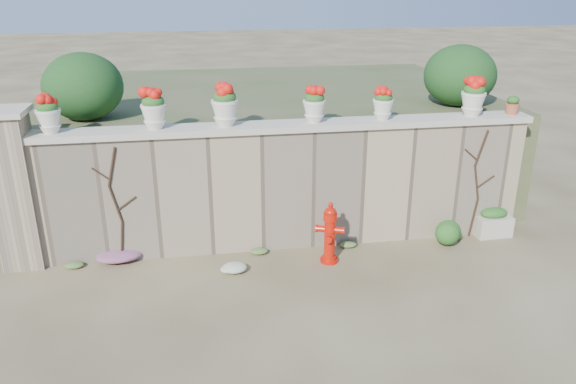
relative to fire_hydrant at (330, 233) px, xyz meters
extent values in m
plane|color=brown|center=(-0.57, -1.06, -0.51)|extent=(80.00, 80.00, 0.00)
cube|color=#9C8768|center=(-0.57, 0.74, 0.49)|extent=(8.00, 0.40, 2.00)
cube|color=beige|center=(-0.57, 0.74, 1.54)|extent=(8.10, 0.52, 0.10)
cube|color=#9C8768|center=(-4.72, 0.74, 0.69)|extent=(0.60, 0.60, 2.40)
cube|color=beige|center=(-4.72, 0.74, 1.93)|extent=(0.72, 0.72, 0.08)
cube|color=#384C23|center=(-0.57, 3.94, 0.49)|extent=(9.00, 6.00, 2.00)
ellipsoid|color=#143814|center=(-3.77, 1.94, 2.04)|extent=(1.30, 1.30, 1.10)
ellipsoid|color=#143814|center=(2.83, 1.94, 2.04)|extent=(1.30, 1.30, 1.10)
cylinder|color=black|center=(-3.23, 0.52, -0.16)|extent=(0.12, 0.04, 0.70)
cylinder|color=black|center=(-3.25, 0.52, 0.49)|extent=(0.17, 0.04, 0.61)
cylinder|color=black|center=(-3.24, 0.52, 1.09)|extent=(0.18, 0.04, 0.61)
cylinder|color=black|center=(-3.09, 0.52, 0.49)|extent=(0.30, 0.02, 0.22)
cylinder|color=black|center=(-3.42, 0.52, 0.99)|extent=(0.25, 0.02, 0.21)
cylinder|color=black|center=(2.67, 0.52, -0.16)|extent=(0.12, 0.04, 0.70)
cylinder|color=black|center=(2.65, 0.52, 0.49)|extent=(0.17, 0.04, 0.61)
cylinder|color=black|center=(2.66, 0.52, 1.09)|extent=(0.18, 0.04, 0.61)
cylinder|color=black|center=(2.81, 0.52, 0.49)|extent=(0.30, 0.02, 0.22)
cylinder|color=black|center=(2.48, 0.52, 0.99)|extent=(0.25, 0.02, 0.21)
cylinder|color=red|center=(0.00, 0.00, -0.48)|extent=(0.29, 0.29, 0.05)
cylinder|color=red|center=(0.00, 0.00, -0.10)|extent=(0.17, 0.17, 0.63)
cylinder|color=red|center=(0.00, 0.00, 0.05)|extent=(0.21, 0.21, 0.04)
cylinder|color=red|center=(0.00, 0.00, 0.27)|extent=(0.21, 0.21, 0.12)
ellipsoid|color=red|center=(0.00, 0.00, 0.37)|extent=(0.19, 0.19, 0.14)
cylinder|color=red|center=(0.00, 0.00, 0.45)|extent=(0.07, 0.07, 0.10)
cylinder|color=red|center=(-0.13, 0.05, 0.05)|extent=(0.17, 0.15, 0.10)
cylinder|color=red|center=(0.13, -0.05, 0.05)|extent=(0.17, 0.15, 0.10)
cylinder|color=red|center=(-0.04, -0.10, -0.05)|extent=(0.12, 0.13, 0.09)
cube|color=beige|center=(3.03, 0.49, -0.33)|extent=(0.63, 0.38, 0.36)
ellipsoid|color=#1E5119|center=(3.03, 0.49, -0.09)|extent=(0.48, 0.30, 0.19)
ellipsoid|color=#1E5119|center=(2.13, 0.20, -0.24)|extent=(0.58, 0.52, 0.55)
ellipsoid|color=#B624A2|center=(-3.31, 0.48, -0.39)|extent=(0.91, 0.61, 0.24)
ellipsoid|color=white|center=(-1.52, -0.11, -0.42)|extent=(0.50, 0.40, 0.18)
ellipsoid|color=#1E5119|center=(-4.07, 0.74, 1.98)|extent=(0.31, 0.31, 0.19)
ellipsoid|color=red|center=(-4.07, 0.74, 2.06)|extent=(0.27, 0.27, 0.19)
ellipsoid|color=#1E5119|center=(-2.57, 0.74, 2.00)|extent=(0.33, 0.33, 0.20)
ellipsoid|color=red|center=(-2.57, 0.74, 2.09)|extent=(0.29, 0.29, 0.21)
ellipsoid|color=#1E5119|center=(-1.52, 0.74, 2.04)|extent=(0.36, 0.36, 0.21)
ellipsoid|color=red|center=(-1.52, 0.74, 2.13)|extent=(0.31, 0.31, 0.22)
ellipsoid|color=#1E5119|center=(-0.13, 0.74, 1.98)|extent=(0.31, 0.31, 0.19)
ellipsoid|color=red|center=(-0.13, 0.74, 2.05)|extent=(0.27, 0.27, 0.19)
ellipsoid|color=#1E5119|center=(0.99, 0.74, 1.95)|extent=(0.29, 0.29, 0.17)
ellipsoid|color=red|center=(0.99, 0.74, 2.02)|extent=(0.25, 0.25, 0.18)
ellipsoid|color=#1E5119|center=(2.52, 0.74, 2.02)|extent=(0.34, 0.34, 0.21)
ellipsoid|color=red|center=(2.52, 0.74, 2.11)|extent=(0.30, 0.30, 0.21)
ellipsoid|color=#1E5119|center=(3.23, 0.74, 1.81)|extent=(0.20, 0.20, 0.14)
camera|label=1|loc=(-1.93, -7.72, 3.78)|focal=35.00mm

